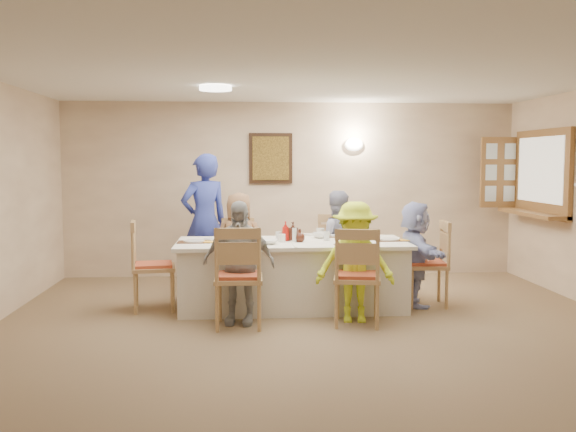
{
  "coord_description": "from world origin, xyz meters",
  "views": [
    {
      "loc": [
        -0.71,
        -5.74,
        1.68
      ],
      "look_at": [
        -0.2,
        1.4,
        1.05
      ],
      "focal_mm": 40.0,
      "sensor_mm": 36.0,
      "label": 1
    }
  ],
  "objects": [
    {
      "name": "ground",
      "position": [
        0.0,
        0.0,
        0.0
      ],
      "size": [
        7.0,
        7.0,
        0.0
      ],
      "primitive_type": "plane",
      "color": "#785F49"
    },
    {
      "name": "room_walls",
      "position": [
        0.0,
        0.0,
        1.51
      ],
      "size": [
        7.0,
        7.0,
        7.0
      ],
      "color": "tan",
      "rests_on": "ground"
    },
    {
      "name": "wall_picture",
      "position": [
        -0.3,
        3.46,
        1.7
      ],
      "size": [
        0.62,
        0.05,
        0.72
      ],
      "color": "black",
      "rests_on": "room_walls"
    },
    {
      "name": "wall_sconce",
      "position": [
        0.9,
        3.44,
        1.9
      ],
      "size": [
        0.26,
        0.09,
        0.18
      ],
      "primitive_type": "ellipsoid",
      "color": "white",
      "rests_on": "room_walls"
    },
    {
      "name": "ceiling_light",
      "position": [
        -1.0,
        1.5,
        2.47
      ],
      "size": [
        0.36,
        0.36,
        0.05
      ],
      "primitive_type": "cylinder",
      "color": "white",
      "rests_on": "room_walls"
    },
    {
      "name": "serving_hatch",
      "position": [
        3.21,
        2.4,
        1.5
      ],
      "size": [
        0.06,
        1.5,
        1.15
      ],
      "primitive_type": "cube",
      "color": "olive",
      "rests_on": "room_walls"
    },
    {
      "name": "hatch_sill",
      "position": [
        3.09,
        2.4,
        0.97
      ],
      "size": [
        0.3,
        1.5,
        0.05
      ],
      "primitive_type": "cube",
      "color": "olive",
      "rests_on": "room_walls"
    },
    {
      "name": "shutter_door",
      "position": [
        2.95,
        3.16,
        1.5
      ],
      "size": [
        0.55,
        0.04,
        1.0
      ],
      "primitive_type": "cube",
      "color": "olive",
      "rests_on": "room_walls"
    },
    {
      "name": "dining_table",
      "position": [
        -0.15,
        1.43,
        0.38
      ],
      "size": [
        2.59,
        1.1,
        0.76
      ],
      "primitive_type": "cube",
      "color": "silver",
      "rests_on": "ground"
    },
    {
      "name": "chair_back_left",
      "position": [
        -0.75,
        2.23,
        0.47
      ],
      "size": [
        0.49,
        0.49,
        0.95
      ],
      "primitive_type": null,
      "rotation": [
        0.0,
        0.0,
        0.07
      ],
      "color": "tan",
      "rests_on": "ground"
    },
    {
      "name": "chair_back_right",
      "position": [
        0.45,
        2.23,
        0.49
      ],
      "size": [
        0.54,
        0.54,
        0.99
      ],
      "primitive_type": null,
      "rotation": [
        0.0,
        0.0,
        -0.14
      ],
      "color": "tan",
      "rests_on": "ground"
    },
    {
      "name": "chair_front_left",
      "position": [
        -0.75,
        0.63,
        0.52
      ],
      "size": [
        0.51,
        0.51,
        1.03
      ],
      "primitive_type": null,
      "rotation": [
        0.0,
        0.0,
        3.11
      ],
      "color": "tan",
      "rests_on": "ground"
    },
    {
      "name": "chair_front_right",
      "position": [
        0.45,
        0.63,
        0.51
      ],
      "size": [
        0.56,
        0.56,
        1.01
      ],
      "primitive_type": null,
      "rotation": [
        0.0,
        0.0,
        2.96
      ],
      "color": "tan",
      "rests_on": "ground"
    },
    {
      "name": "chair_left_end",
      "position": [
        -1.7,
        1.43,
        0.51
      ],
      "size": [
        0.54,
        0.54,
        1.01
      ],
      "primitive_type": null,
      "rotation": [
        0.0,
        0.0,
        1.7
      ],
      "color": "tan",
      "rests_on": "ground"
    },
    {
      "name": "chair_right_end",
      "position": [
        1.4,
        1.43,
        0.49
      ],
      "size": [
        0.51,
        0.51,
        0.99
      ],
      "primitive_type": null,
      "rotation": [
        0.0,
        0.0,
        -1.65
      ],
      "color": "tan",
      "rests_on": "ground"
    },
    {
      "name": "diner_back_left",
      "position": [
        -0.75,
        2.11,
        0.64
      ],
      "size": [
        0.67,
        0.47,
        1.28
      ],
      "primitive_type": "imported",
      "rotation": [
        0.0,
        0.0,
        3.09
      ],
      "color": "brown",
      "rests_on": "ground"
    },
    {
      "name": "diner_back_right",
      "position": [
        0.45,
        2.11,
        0.65
      ],
      "size": [
        0.65,
        0.51,
        1.3
      ],
      "primitive_type": "imported",
      "rotation": [
        0.0,
        0.0,
        3.12
      ],
      "color": "#898BA7",
      "rests_on": "ground"
    },
    {
      "name": "diner_front_left",
      "position": [
        -0.75,
        0.75,
        0.63
      ],
      "size": [
        0.87,
        0.61,
        1.27
      ],
      "primitive_type": "imported",
      "rotation": [
        0.0,
        0.0,
        -0.21
      ],
      "color": "#A7A7A7",
      "rests_on": "ground"
    },
    {
      "name": "diner_front_right",
      "position": [
        0.45,
        0.75,
        0.63
      ],
      "size": [
        0.91,
        0.64,
        1.25
      ],
      "primitive_type": "imported",
      "rotation": [
        0.0,
        0.0,
        -0.11
      ],
      "color": "#DBF92A",
      "rests_on": "ground"
    },
    {
      "name": "diner_right_end",
      "position": [
        1.27,
        1.43,
        0.6
      ],
      "size": [
        1.15,
        0.46,
        1.21
      ],
      "primitive_type": "imported",
      "rotation": [
        0.0,
        0.0,
        1.62
      ],
      "color": "#ACB5EB",
      "rests_on": "ground"
    },
    {
      "name": "caregiver",
      "position": [
        -1.2,
        2.58,
        0.88
      ],
      "size": [
        0.99,
        0.95,
        1.76
      ],
      "primitive_type": "imported",
      "rotation": [
        0.0,
        0.0,
        3.62
      ],
      "color": "#2D3A9A",
      "rests_on": "ground"
    },
    {
      "name": "placemat_fl",
      "position": [
        -0.75,
        1.01,
        0.76
      ],
      "size": [
        0.37,
        0.28,
        0.01
      ],
      "primitive_type": "cube",
      "color": "#472B19",
      "rests_on": "dining_table"
    },
    {
      "name": "plate_fl",
      "position": [
        -0.75,
        1.01,
        0.77
      ],
      "size": [
        0.24,
        0.24,
        0.02
      ],
      "primitive_type": "cylinder",
      "color": "white",
      "rests_on": "dining_table"
    },
    {
      "name": "napkin_fl",
      "position": [
        -0.57,
        0.96,
        0.77
      ],
      "size": [
        0.14,
        0.14,
        0.01
      ],
      "primitive_type": "cube",
      "color": "yellow",
      "rests_on": "dining_table"
    },
    {
      "name": "placemat_fr",
      "position": [
        0.45,
        1.01,
        0.76
      ],
      "size": [
        0.34,
        0.25,
        0.01
      ],
      "primitive_type": "cube",
      "color": "#472B19",
      "rests_on": "dining_table"
    },
    {
      "name": "plate_fr",
      "position": [
        0.45,
        1.01,
        0.77
      ],
      "size": [
        0.22,
        0.22,
        0.01
      ],
      "primitive_type": "cylinder",
      "color": "white",
      "rests_on": "dining_table"
    },
    {
      "name": "napkin_fr",
      "position": [
        0.63,
        0.96,
        0.77
      ],
      "size": [
        0.14,
        0.14,
        0.01
      ],
      "primitive_type": "cube",
      "color": "yellow",
      "rests_on": "dining_table"
    },
    {
      "name": "placemat_bl",
      "position": [
        -0.75,
        1.85,
        0.76
      ],
      "size": [
        0.34,
        0.26,
        0.01
      ],
      "primitive_type": "cube",
      "color": "#472B19",
      "rests_on": "dining_table"
    },
    {
      "name": "plate_bl",
      "position": [
        -0.75,
        1.85,
        0.77
      ],
      "size": [
        0.22,
        0.22,
        0.01
      ],
      "primitive_type": "cylinder",
      "color": "white",
      "rests_on": "dining_table"
    },
    {
      "name": "napkin_bl",
      "position": [
        -0.57,
        1.8,
        0.77
      ],
      "size": [
        0.14,
        0.14,
        0.01
      ],
      "primitive_type": "cube",
      "color": "yellow",
      "rests_on": "dining_table"
    },
    {
      "name": "placemat_br",
      "position": [
        0.45,
        1.85,
        0.76
      ],
      "size": [
        0.36,
        0.27,
        0.01
      ],
      "primitive_type": "cube",
      "color": "#472B19",
      "rests_on": "dining_table"
    },
    {
      "name": "plate_br",
      "position": [
        0.45,
        1.85,
        0.77
      ],
      "size": [
        0.22,
        0.22,
        0.01
      ],
      "primitive_type": "cylinder",
      "color": "white",
      "rests_on": "dining_table"
    },
    {
      "name": "napkin_br",
      "position": [
        0.63,
        1.8,
        0.77
      ],
      "size": [
        0.13,
        0.13,
        0.01
      ],
      "primitive_type": "cube",
      "color": "yellow",
      "rests_on": "dining_table"
    },
    {
      "name": "placemat_le",
      "position": [
        -1.25,
        1.43,
        0.76
      ],
      "size": [
        0.37,
        0.27,
        0.01
      ],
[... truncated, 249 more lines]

